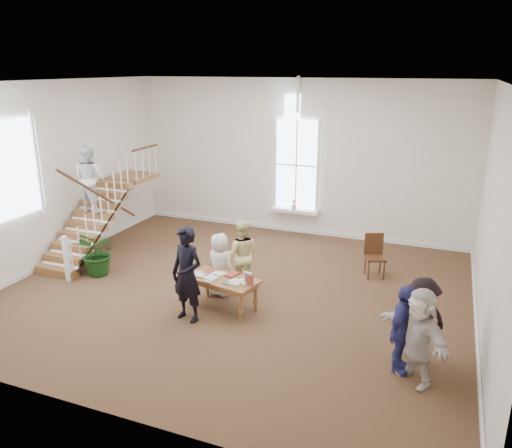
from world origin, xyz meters
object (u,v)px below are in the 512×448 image
at_px(police_officer, 187,274).
at_px(side_chair, 374,253).
at_px(person_yellow, 242,254).
at_px(library_table, 223,282).
at_px(woman_cluster_b, 421,320).
at_px(woman_cluster_c, 418,336).
at_px(woman_cluster_a, 402,330).
at_px(floor_plant, 98,253).
at_px(elderly_woman, 220,265).

xyz_separation_m(police_officer, side_chair, (3.07, 3.54, -0.38)).
bearing_deg(person_yellow, library_table, 77.64).
bearing_deg(side_chair, person_yellow, -168.76).
relative_size(woman_cluster_b, side_chair, 1.46).
xyz_separation_m(police_officer, woman_cluster_c, (4.34, -0.49, -0.16)).
bearing_deg(woman_cluster_b, woman_cluster_a, 19.35).
height_order(police_officer, woman_cluster_a, police_officer).
xyz_separation_m(person_yellow, side_chair, (2.67, 1.79, -0.22)).
bearing_deg(woman_cluster_a, floor_plant, 92.70).
relative_size(woman_cluster_a, woman_cluster_c, 0.95).
relative_size(elderly_woman, woman_cluster_c, 0.88).
xyz_separation_m(person_yellow, woman_cluster_b, (3.94, -1.59, -0.05)).
xyz_separation_m(library_table, woman_cluster_b, (3.89, -0.48, 0.15)).
bearing_deg(floor_plant, woman_cluster_a, -11.55).
bearing_deg(police_officer, woman_cluster_b, 14.51).
xyz_separation_m(person_yellow, floor_plant, (-3.46, -0.58, -0.25)).
relative_size(woman_cluster_c, floor_plant, 1.45).
xyz_separation_m(police_officer, floor_plant, (-3.06, 1.17, -0.40)).
height_order(woman_cluster_c, floor_plant, woman_cluster_c).
bearing_deg(woman_cluster_b, side_chair, -110.14).
distance_m(police_officer, person_yellow, 1.80).
xyz_separation_m(woman_cluster_a, floor_plant, (-7.14, 1.46, -0.20)).
bearing_deg(person_yellow, police_officer, 62.35).
bearing_deg(police_officer, elderly_woman, 97.83).
height_order(woman_cluster_b, woman_cluster_c, woman_cluster_c).
distance_m(person_yellow, side_chair, 3.22).
height_order(library_table, police_officer, police_officer).
distance_m(elderly_woman, woman_cluster_c, 4.58).
bearing_deg(woman_cluster_c, library_table, -151.47).
relative_size(library_table, person_yellow, 0.98).
relative_size(police_officer, floor_plant, 1.73).
xyz_separation_m(woman_cluster_a, woman_cluster_b, (0.26, 0.45, -0.00)).
bearing_deg(police_officer, library_table, 67.68).
distance_m(library_table, police_officer, 0.86).
distance_m(woman_cluster_b, woman_cluster_c, 0.65).
bearing_deg(police_officer, floor_plant, 171.50).
xyz_separation_m(woman_cluster_c, floor_plant, (-7.40, 1.66, -0.25)).
distance_m(library_table, woman_cluster_c, 4.06).
xyz_separation_m(elderly_woman, person_yellow, (0.30, 0.50, 0.10)).
height_order(woman_cluster_c, side_chair, woman_cluster_c).
height_order(library_table, woman_cluster_a, woman_cluster_a).
distance_m(elderly_woman, person_yellow, 0.59).
xyz_separation_m(woman_cluster_a, woman_cluster_c, (0.26, -0.20, 0.04)).
bearing_deg(elderly_woman, woman_cluster_c, 170.69).
relative_size(police_officer, woman_cluster_a, 1.26).
height_order(library_table, elderly_woman, elderly_woman).
relative_size(woman_cluster_a, woman_cluster_b, 1.01).
relative_size(police_officer, person_yellow, 1.20).
distance_m(person_yellow, woman_cluster_b, 4.25).
relative_size(woman_cluster_b, floor_plant, 1.36).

